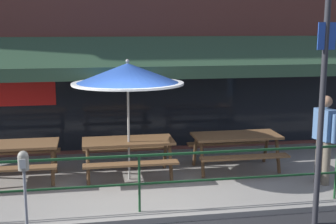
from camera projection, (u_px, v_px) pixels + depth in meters
name	position (u px, v px, depth m)	size (l,w,h in m)	color
patio_deck	(130.00, 181.00, 9.31)	(15.00, 4.00, 0.10)	gray
restaurant_building	(119.00, 11.00, 10.84)	(15.00, 1.60, 6.87)	brown
patio_railing	(139.00, 171.00, 7.53)	(13.84, 0.04, 0.97)	#194723
picnic_table_left	(11.00, 152.00, 9.00)	(1.80, 1.42, 0.76)	brown
picnic_table_centre	(128.00, 148.00, 9.30)	(1.80, 1.42, 0.76)	brown
picnic_table_right	(236.00, 142.00, 9.75)	(1.80, 1.42, 0.76)	brown
patio_umbrella_centre	(128.00, 75.00, 8.88)	(2.14, 2.14, 2.38)	#B7B2A8
pedestrian_walking	(324.00, 135.00, 8.86)	(0.32, 0.61, 1.71)	#665B4C
parking_meter_near	(24.00, 170.00, 6.42)	(0.15, 0.16, 1.42)	gray
street_sign_pole	(323.00, 93.00, 7.01)	(0.28, 0.09, 4.10)	#2D2D33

